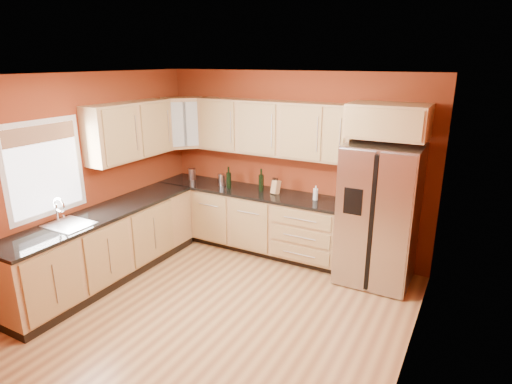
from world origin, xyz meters
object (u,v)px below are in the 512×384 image
refrigerator (379,215)px  canister_left (222,180)px  knife_block (276,187)px  soap_dispenser (316,193)px  wine_bottle_a (229,178)px

refrigerator → canister_left: 2.36m
refrigerator → canister_left: refrigerator is taller
knife_block → soap_dispenser: soap_dispenser is taller
refrigerator → wine_bottle_a: size_ratio=5.51×
knife_block → soap_dispenser: (0.60, -0.00, 0.00)m
canister_left → wine_bottle_a: 0.18m
wine_bottle_a → knife_block: size_ratio=1.66×
soap_dispenser → wine_bottle_a: bearing=-176.2°
wine_bottle_a → knife_block: (0.73, 0.09, -0.06)m
refrigerator → canister_left: bearing=178.4°
canister_left → wine_bottle_a: size_ratio=0.55×
refrigerator → soap_dispenser: 0.89m
knife_block → wine_bottle_a: bearing=-154.1°
canister_left → soap_dispenser: size_ratio=0.89×
refrigerator → soap_dispenser: bearing=173.9°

